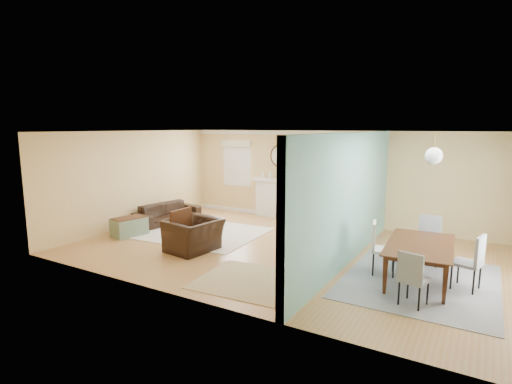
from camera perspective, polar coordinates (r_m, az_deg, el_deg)
floor at (r=8.97m, az=3.48°, el=-8.28°), size 9.00×9.00×0.00m
wall_back at (r=11.40m, az=10.39°, el=2.06°), size 9.00×0.02×2.60m
wall_front at (r=6.19m, az=-9.10°, el=-3.96°), size 9.00×0.02×2.60m
wall_left at (r=11.40m, az=-17.07°, el=1.81°), size 0.02×6.00×2.60m
ceiling at (r=8.55m, az=3.66°, el=8.57°), size 9.00×6.00×0.02m
partition at (r=8.36m, az=13.73°, el=-0.25°), size 0.17×6.00×2.60m
fireplace at (r=11.98m, az=3.34°, el=-0.85°), size 1.70×0.30×1.17m
wall_clock at (r=11.90m, az=3.59°, el=5.16°), size 0.70×0.07×0.70m
window_left at (r=12.68m, az=-2.73°, el=4.55°), size 1.05×0.13×1.42m
window_right at (r=11.30m, az=10.60°, el=3.82°), size 1.05×0.13×1.42m
pendant at (r=7.70m, az=24.06°, el=4.73°), size 0.30×0.30×0.55m
rug_cream at (r=10.41m, az=-7.63°, el=-5.80°), size 3.06×2.69×0.02m
rug_jute at (r=7.22m, az=-0.18°, el=-12.68°), size 2.09×1.76×0.01m
rug_grey at (r=7.82m, az=22.38°, el=-11.63°), size 2.49×3.12×0.01m
sofa at (r=11.61m, az=-12.50°, el=-2.97°), size 1.03×2.01×0.56m
eames_chair at (r=8.89m, az=-8.87°, el=-6.14°), size 1.09×1.21×0.71m
green_chair at (r=10.80m, az=11.26°, el=-3.44°), size 0.91×0.93×0.71m
trunk at (r=10.52m, az=-17.66°, el=-4.74°), size 0.65×0.89×0.47m
credenza at (r=10.07m, az=14.50°, el=-4.24°), size 0.52×1.53×0.80m
tv at (r=9.94m, az=14.57°, el=-0.18°), size 0.15×1.12×0.64m
garden_stool at (r=9.28m, az=13.26°, el=-6.44°), size 0.31×0.31×0.46m
potted_plant at (r=9.17m, az=13.36°, el=-3.77°), size 0.40×0.36×0.43m
dining_table at (r=7.71m, az=22.54°, el=-9.32°), size 1.20×1.99×0.68m
dining_chair_n at (r=8.61m, az=23.44°, el=-5.89°), size 0.45×0.45×0.96m
dining_chair_s at (r=6.62m, az=21.70°, el=-10.79°), size 0.47×0.47×0.87m
dining_chair_w at (r=7.75m, az=17.84°, el=-7.10°), size 0.52×0.52×0.98m
dining_chair_e at (r=7.59m, az=27.95°, el=-8.22°), size 0.51×0.51×0.96m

